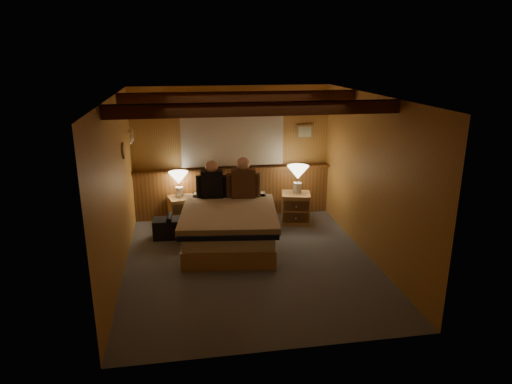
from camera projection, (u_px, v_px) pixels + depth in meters
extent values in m
plane|color=slate|center=(250.00, 262.00, 6.72)|extent=(4.20, 4.20, 0.00)
plane|color=#DE9653|center=(249.00, 97.00, 6.01)|extent=(4.20, 4.20, 0.00)
plane|color=#C29345|center=(232.00, 152.00, 8.34)|extent=(3.60, 0.00, 3.60)
plane|color=#C29345|center=(117.00, 190.00, 6.08)|extent=(0.00, 4.20, 4.20)
plane|color=#C29345|center=(372.00, 178.00, 6.65)|extent=(0.00, 4.20, 4.20)
plane|color=#C29345|center=(283.00, 244.00, 4.38)|extent=(3.60, 0.00, 3.60)
cube|color=brown|center=(233.00, 192.00, 8.51)|extent=(3.60, 0.12, 0.90)
cube|color=brown|center=(233.00, 169.00, 8.31)|extent=(3.60, 0.22, 0.04)
cylinder|color=#4F2913|center=(232.00, 106.00, 8.01)|extent=(2.10, 0.05, 0.05)
sphere|color=#4F2913|center=(172.00, 107.00, 7.85)|extent=(0.08, 0.08, 0.08)
sphere|color=#4F2913|center=(290.00, 105.00, 8.18)|extent=(0.08, 0.08, 0.08)
cube|color=white|center=(233.00, 137.00, 8.19)|extent=(1.85, 0.08, 1.05)
cube|color=#4F2913|center=(257.00, 109.00, 5.47)|extent=(3.60, 0.15, 0.16)
cube|color=#4F2913|center=(240.00, 97.00, 6.88)|extent=(3.60, 0.15, 0.16)
cylinder|color=white|center=(129.00, 130.00, 7.43)|extent=(0.03, 0.55, 0.03)
torus|color=white|center=(131.00, 138.00, 7.33)|extent=(0.01, 0.21, 0.21)
torus|color=white|center=(132.00, 136.00, 7.55)|extent=(0.01, 0.21, 0.21)
cube|color=#A48052|center=(305.00, 132.00, 8.43)|extent=(0.30, 0.03, 0.25)
cube|color=beige|center=(305.00, 132.00, 8.42)|extent=(0.24, 0.01, 0.19)
cube|color=#B57B4D|center=(230.00, 237.00, 7.27)|extent=(1.56, 1.95, 0.27)
cube|color=white|center=(229.00, 223.00, 7.19)|extent=(1.52, 1.91, 0.22)
cube|color=black|center=(229.00, 220.00, 6.94)|extent=(1.58, 1.60, 0.07)
cube|color=#D59A92|center=(229.00, 214.00, 7.03)|extent=(1.64, 1.79, 0.11)
cube|color=white|center=(210.00, 199.00, 7.80)|extent=(0.57, 0.37, 0.14)
cube|color=white|center=(250.00, 198.00, 7.83)|extent=(0.57, 0.37, 0.14)
cube|color=#B57B4D|center=(182.00, 210.00, 8.17)|extent=(0.53, 0.49, 0.50)
cube|color=brown|center=(185.00, 208.00, 7.97)|extent=(0.40, 0.10, 0.17)
cube|color=brown|center=(185.00, 219.00, 8.03)|extent=(0.40, 0.10, 0.17)
cylinder|color=white|center=(185.00, 208.00, 7.97)|extent=(0.04, 0.04, 0.03)
cylinder|color=white|center=(185.00, 219.00, 8.03)|extent=(0.04, 0.04, 0.03)
cube|color=#B57B4D|center=(296.00, 208.00, 8.21)|extent=(0.58, 0.54, 0.55)
cube|color=brown|center=(296.00, 206.00, 7.98)|extent=(0.44, 0.11, 0.19)
cube|color=brown|center=(296.00, 218.00, 8.04)|extent=(0.44, 0.11, 0.19)
cylinder|color=white|center=(296.00, 206.00, 7.98)|extent=(0.04, 0.04, 0.03)
cylinder|color=white|center=(296.00, 218.00, 8.04)|extent=(0.04, 0.04, 0.03)
cylinder|color=white|center=(179.00, 192.00, 8.10)|extent=(0.13, 0.13, 0.17)
cylinder|color=white|center=(179.00, 186.00, 8.06)|extent=(0.02, 0.02, 0.10)
cone|color=#F4E7BF|center=(179.00, 178.00, 8.02)|extent=(0.34, 0.34, 0.21)
cylinder|color=white|center=(298.00, 188.00, 8.13)|extent=(0.15, 0.15, 0.19)
cylinder|color=white|center=(298.00, 181.00, 8.09)|extent=(0.03, 0.03, 0.11)
cone|color=#F4E7BF|center=(298.00, 172.00, 8.05)|extent=(0.38, 0.38, 0.23)
cube|color=black|center=(212.00, 185.00, 7.59)|extent=(0.38, 0.24, 0.48)
cylinder|color=black|center=(199.00, 187.00, 7.59)|extent=(0.11, 0.11, 0.38)
cylinder|color=black|center=(225.00, 187.00, 7.62)|extent=(0.11, 0.11, 0.38)
sphere|color=tan|center=(212.00, 167.00, 7.50)|extent=(0.21, 0.21, 0.21)
cube|color=#4A2F1D|center=(243.00, 183.00, 7.60)|extent=(0.41, 0.26, 0.52)
cylinder|color=#4A2F1D|center=(230.00, 186.00, 7.59)|extent=(0.12, 0.12, 0.42)
cylinder|color=#4A2F1D|center=(257.00, 186.00, 7.62)|extent=(0.12, 0.12, 0.42)
sphere|color=tan|center=(243.00, 164.00, 7.50)|extent=(0.23, 0.23, 0.23)
cube|color=black|center=(170.00, 228.00, 7.57)|extent=(0.55, 0.34, 0.32)
cylinder|color=black|center=(169.00, 218.00, 7.51)|extent=(0.10, 0.33, 0.09)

